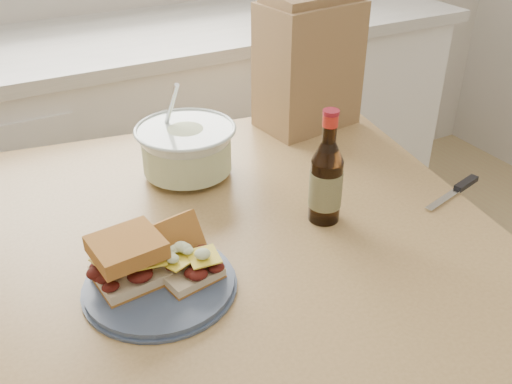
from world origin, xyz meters
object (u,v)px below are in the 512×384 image
dining_table (238,274)px  beer_bottle (326,180)px  plate (160,284)px  coleslaw_bowl (187,151)px  paper_bag (308,66)px

dining_table → beer_bottle: (0.17, -0.06, 0.21)m
dining_table → plate: plate is taller
coleslaw_bowl → beer_bottle: beer_bottle is taller
dining_table → plate: (-0.20, -0.10, 0.13)m
beer_bottle → coleslaw_bowl: bearing=107.9°
coleslaw_bowl → paper_bag: 0.41m
beer_bottle → paper_bag: paper_bag is taller
plate → beer_bottle: (0.36, 0.04, 0.08)m
dining_table → beer_bottle: 0.27m
dining_table → beer_bottle: beer_bottle is taller
dining_table → paper_bag: size_ratio=3.53×
dining_table → coleslaw_bowl: coleslaw_bowl is taller
plate → beer_bottle: size_ratio=1.08×
dining_table → paper_bag: bearing=51.6°
beer_bottle → dining_table: bearing=149.5°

